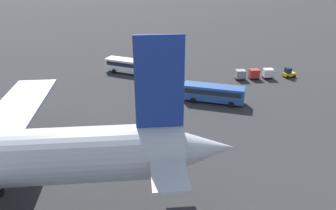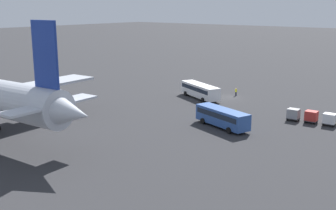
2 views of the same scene
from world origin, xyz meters
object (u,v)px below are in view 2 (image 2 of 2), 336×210
object	(u,v)px
worker_person	(236,92)
cargo_cart_red	(311,116)
shuttle_bus_near	(200,90)
cargo_cart_grey	(293,114)
cargo_cart_white	(330,119)
shuttle_bus_far	(222,116)

from	to	relation	value
worker_person	cargo_cart_red	size ratio (longest dim) A/B	0.84
shuttle_bus_near	cargo_cart_grey	bearing A→B (deg)	-166.50
cargo_cart_white	cargo_cart_red	distance (m)	2.96
shuttle_bus_near	cargo_cart_white	bearing A→B (deg)	-162.97
worker_person	cargo_cart_grey	bearing A→B (deg)	146.54
shuttle_bus_far	cargo_cart_red	xyz separation A→B (m)	(-10.40, -11.50, -0.64)
shuttle_bus_near	cargo_cart_red	world-z (taller)	shuttle_bus_near
cargo_cart_grey	cargo_cart_white	bearing A→B (deg)	-174.59
shuttle_bus_far	worker_person	bearing A→B (deg)	-47.42
shuttle_bus_near	worker_person	size ratio (longest dim) A/B	6.82
worker_person	cargo_cart_red	bearing A→B (deg)	151.29
cargo_cart_red	shuttle_bus_near	bearing A→B (deg)	-9.71
worker_person	cargo_cart_white	distance (m)	26.21
cargo_cart_white	cargo_cart_red	bearing A→B (deg)	3.20
cargo_cart_red	worker_person	bearing A→B (deg)	-28.71
cargo_cart_white	cargo_cart_grey	xyz separation A→B (m)	(5.91, 0.56, 0.00)
shuttle_bus_far	cargo_cart_red	world-z (taller)	shuttle_bus_far
worker_person	cargo_cart_white	size ratio (longest dim) A/B	0.84
shuttle_bus_near	cargo_cart_white	distance (m)	28.74
worker_person	cargo_cart_grey	size ratio (longest dim) A/B	0.84
worker_person	cargo_cart_red	xyz separation A→B (m)	(-20.74, 11.36, 0.32)
worker_person	cargo_cart_white	xyz separation A→B (m)	(-23.69, 11.19, 0.32)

